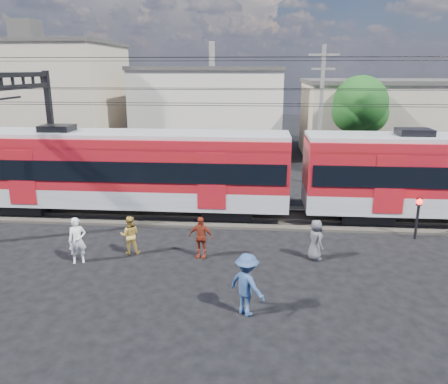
# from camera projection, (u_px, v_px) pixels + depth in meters

# --- Properties ---
(ground) EXTENTS (120.00, 120.00, 0.00)m
(ground) POSITION_uv_depth(u_px,v_px,m) (184.00, 297.00, 14.02)
(ground) COLOR black
(ground) RESTS_ON ground
(track_bed) EXTENTS (70.00, 3.40, 0.12)m
(track_bed) POSITION_uv_depth(u_px,v_px,m) (211.00, 216.00, 21.67)
(track_bed) COLOR #2D2823
(track_bed) RESTS_ON ground
(rail_near) EXTENTS (70.00, 0.12, 0.12)m
(rail_near) POSITION_uv_depth(u_px,v_px,m) (209.00, 218.00, 20.92)
(rail_near) COLOR #59544C
(rail_near) RESTS_ON track_bed
(rail_far) EXTENTS (70.00, 0.12, 0.12)m
(rail_far) POSITION_uv_depth(u_px,v_px,m) (213.00, 209.00, 22.36)
(rail_far) COLOR #59544C
(rail_far) RESTS_ON track_bed
(commuter_train) EXTENTS (50.30, 3.08, 4.17)m
(commuter_train) POSITION_uv_depth(u_px,v_px,m) (128.00, 168.00, 21.37)
(commuter_train) COLOR black
(commuter_train) RESTS_ON ground
(catenary) EXTENTS (70.00, 9.30, 7.52)m
(catenary) POSITION_uv_depth(u_px,v_px,m) (32.00, 111.00, 20.99)
(catenary) COLOR black
(catenary) RESTS_ON ground
(building_west) EXTENTS (14.28, 10.20, 9.30)m
(building_west) POSITION_uv_depth(u_px,v_px,m) (33.00, 99.00, 37.14)
(building_west) COLOR tan
(building_west) RESTS_ON ground
(building_midwest) EXTENTS (12.24, 12.24, 7.30)m
(building_midwest) POSITION_uv_depth(u_px,v_px,m) (212.00, 109.00, 39.09)
(building_midwest) COLOR beige
(building_midwest) RESTS_ON ground
(building_mideast) EXTENTS (16.32, 10.20, 6.30)m
(building_mideast) POSITION_uv_depth(u_px,v_px,m) (406.00, 120.00, 35.07)
(building_mideast) COLOR tan
(building_mideast) RESTS_ON ground
(utility_pole_mid) EXTENTS (1.80, 0.24, 8.50)m
(utility_pole_mid) POSITION_uv_depth(u_px,v_px,m) (321.00, 112.00, 26.70)
(utility_pole_mid) COLOR slate
(utility_pole_mid) RESTS_ON ground
(tree_near) EXTENTS (3.82, 3.64, 6.72)m
(tree_near) POSITION_uv_depth(u_px,v_px,m) (363.00, 106.00, 29.38)
(tree_near) COLOR #382619
(tree_near) RESTS_ON ground
(pedestrian_a) EXTENTS (0.76, 0.64, 1.77)m
(pedestrian_a) POSITION_uv_depth(u_px,v_px,m) (77.00, 240.00, 16.34)
(pedestrian_a) COLOR white
(pedestrian_a) RESTS_ON ground
(pedestrian_b) EXTENTS (0.85, 0.72, 1.55)m
(pedestrian_b) POSITION_uv_depth(u_px,v_px,m) (130.00, 235.00, 17.17)
(pedestrian_b) COLOR gold
(pedestrian_b) RESTS_ON ground
(pedestrian_c) EXTENTS (1.42, 1.33, 1.92)m
(pedestrian_c) POSITION_uv_depth(u_px,v_px,m) (247.00, 285.00, 12.82)
(pedestrian_c) COLOR navy
(pedestrian_c) RESTS_ON ground
(pedestrian_d) EXTENTS (1.04, 0.60, 1.67)m
(pedestrian_d) POSITION_uv_depth(u_px,v_px,m) (201.00, 237.00, 16.79)
(pedestrian_d) COLOR maroon
(pedestrian_d) RESTS_ON ground
(pedestrian_e) EXTENTS (0.79, 0.92, 1.59)m
(pedestrian_e) POSITION_uv_depth(u_px,v_px,m) (316.00, 240.00, 16.63)
(pedestrian_e) COLOR #4E4E53
(pedestrian_e) RESTS_ON ground
(crossing_signal) EXTENTS (0.27, 0.27, 1.85)m
(crossing_signal) POSITION_uv_depth(u_px,v_px,m) (418.00, 211.00, 18.51)
(crossing_signal) COLOR black
(crossing_signal) RESTS_ON ground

